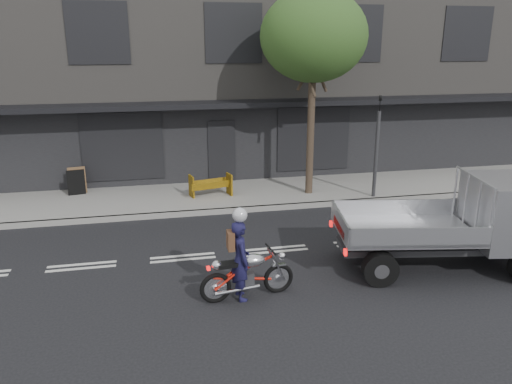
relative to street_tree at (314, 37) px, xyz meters
The scene contains 11 objects.
ground 7.09m from the street_tree, 117.65° to the right, with size 80.00×80.00×0.00m, color black.
sidewalk 5.67m from the street_tree, 167.20° to the left, with size 32.00×3.20×0.15m, color gray.
kerb 5.75m from the street_tree, 153.43° to the right, with size 32.00×0.20×0.15m, color gray.
building_main 7.54m from the street_tree, 107.22° to the left, with size 26.00×10.00×8.00m, color slate.
street_tree is the anchor object (origin of this frame).
traffic_light_pole 4.23m from the street_tree, 23.03° to the right, with size 0.12×0.12×3.50m.
motorcycle 8.70m from the street_tree, 117.78° to the right, with size 2.04×0.59×1.05m.
rider 8.59m from the street_tree, 118.82° to the right, with size 0.62×0.41×1.70m, color #18163C.
flatbed_ute 7.73m from the street_tree, 68.59° to the right, with size 5.12×2.75×2.25m.
construction_barrier 5.81m from the street_tree, behind, with size 1.37×0.55×0.77m, color #FDB10D, non-canonical shape.
sandwich_board 9.15m from the street_tree, behind, with size 0.57×0.38×0.91m, color black, non-canonical shape.
Camera 1 is at (-2.97, -11.48, 5.17)m, focal length 35.00 mm.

